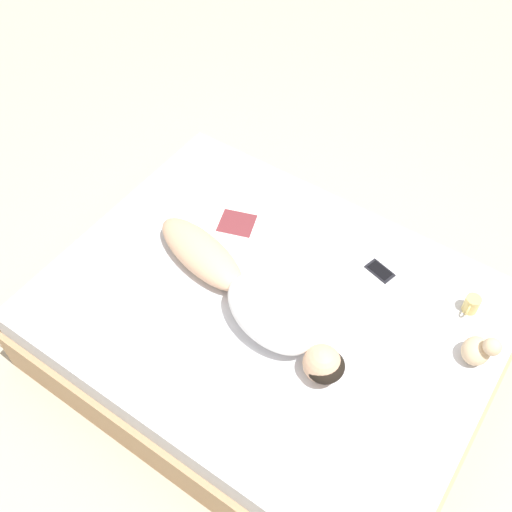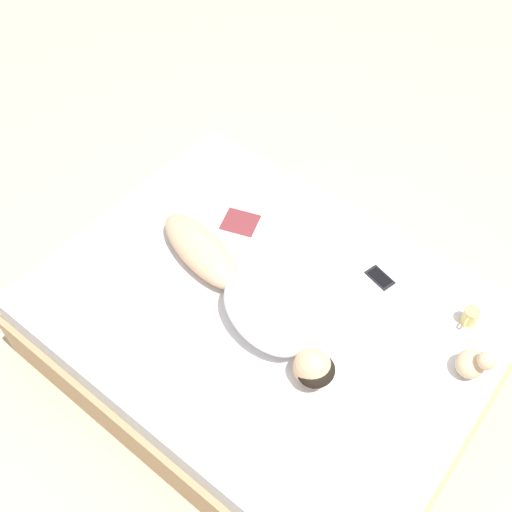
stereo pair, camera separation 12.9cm
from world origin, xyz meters
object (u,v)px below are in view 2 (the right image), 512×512
(coffee_mug, at_px, (470,316))
(cell_phone, at_px, (380,278))
(person, at_px, (250,299))
(open_magazine, at_px, (248,207))

(coffee_mug, distance_m, cell_phone, 0.47)
(person, distance_m, open_magazine, 0.69)
(person, bearing_deg, cell_phone, 158.73)
(coffee_mug, relative_size, cell_phone, 0.68)
(open_magazine, distance_m, cell_phone, 0.83)
(open_magazine, xyz_separation_m, coffee_mug, (-0.07, 1.29, 0.04))
(open_magazine, height_order, cell_phone, same)
(coffee_mug, height_order, cell_phone, coffee_mug)
(person, height_order, open_magazine, person)
(person, xyz_separation_m, cell_phone, (-0.56, 0.39, -0.09))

